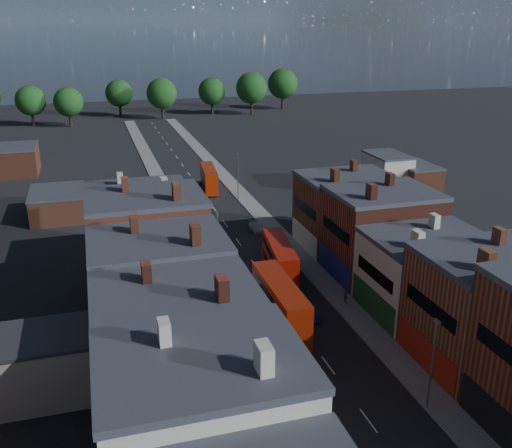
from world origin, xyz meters
TOP-DOWN VIEW (x-y plane):
  - ground at (0.00, 0.00)m, footprint 400.00×400.00m
  - pavement_west at (-6.50, 50.00)m, footprint 3.00×200.00m
  - pavement_east at (6.50, 50.00)m, footprint 3.00×200.00m
  - terrace_west at (-14.00, 0.00)m, footprint 12.00×80.00m
  - lamp_post_1 at (5.20, 0.00)m, footprint 0.25×0.70m
  - lamp_post_2 at (-5.20, 30.00)m, footprint 0.25×0.70m
  - lamp_post_3 at (5.20, 60.00)m, footprint 0.25×0.70m
  - bus_0 at (-2.01, 15.82)m, footprint 3.00×11.61m
  - bus_1 at (1.68, 26.87)m, footprint 3.92×11.09m
  - bus_2 at (1.50, 66.97)m, footprint 3.32×10.23m
  - car_1 at (1.20, 16.89)m, footprint 1.88×4.18m
  - car_2 at (-2.93, 49.10)m, footprint 1.87×4.04m
  - car_3 at (3.72, 43.68)m, footprint 1.75×4.00m
  - ped_1 at (-7.70, 14.58)m, footprint 1.03×0.75m
  - ped_3 at (6.62, 18.57)m, footprint 0.49×0.94m

SIDE VIEW (x-z plane):
  - ground at x=0.00m, z-range 0.00..0.00m
  - pavement_west at x=-6.50m, z-range 0.00..0.12m
  - pavement_east at x=6.50m, z-range 0.00..0.12m
  - car_2 at x=-2.93m, z-range 0.00..1.12m
  - car_3 at x=3.72m, z-range 0.00..1.15m
  - car_1 at x=1.20m, z-range 0.00..1.33m
  - ped_3 at x=6.62m, z-range 0.12..1.67m
  - ped_1 at x=-7.70m, z-range 0.12..2.02m
  - bus_2 at x=1.50m, z-range 0.17..4.51m
  - bus_1 at x=1.68m, z-range 0.19..4.87m
  - bus_0 at x=-2.01m, z-range 0.20..5.20m
  - lamp_post_1 at x=5.20m, z-range 0.64..8.77m
  - lamp_post_2 at x=-5.20m, z-range 0.64..8.77m
  - lamp_post_3 at x=5.20m, z-range 0.64..8.77m
  - terrace_west at x=-14.00m, z-range 0.00..12.06m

